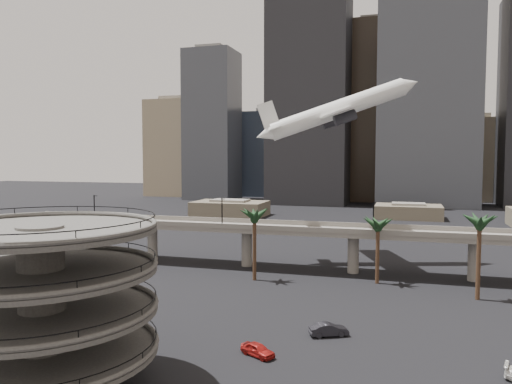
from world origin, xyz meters
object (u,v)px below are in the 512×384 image
(overpass, at_px, (298,234))
(airborne_jet, at_px, (337,110))
(car_b, at_px, (329,330))
(car_a, at_px, (258,350))
(parking_ramp, at_px, (42,292))

(overpass, relative_size, airborne_jet, 3.64)
(car_b, bearing_deg, airborne_jet, -19.28)
(overpass, relative_size, car_b, 26.07)
(car_a, relative_size, car_b, 0.88)
(overpass, xyz_separation_m, car_b, (11.51, -36.14, -6.52))
(airborne_jet, xyz_separation_m, car_b, (5.51, -47.55, -32.14))
(car_a, bearing_deg, airborne_jet, 25.91)
(overpass, distance_m, car_b, 38.48)
(airborne_jet, relative_size, car_b, 7.16)
(parking_ramp, distance_m, airborne_jet, 76.51)
(airborne_jet, height_order, car_b, airborne_jet)
(car_a, bearing_deg, parking_ramp, 155.82)
(car_a, bearing_deg, car_b, -10.65)
(parking_ramp, bearing_deg, car_b, 43.00)
(parking_ramp, height_order, overpass, parking_ramp)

